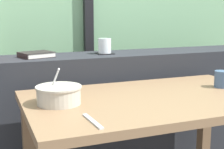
# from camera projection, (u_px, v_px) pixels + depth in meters

# --- Properties ---
(dark_console_ledge) EXTENTS (2.80, 0.33, 0.85)m
(dark_console_ledge) POSITION_uv_depth(u_px,v_px,m) (101.00, 121.00, 2.09)
(dark_console_ledge) COLOR #23262B
(dark_console_ledge) RESTS_ON ground
(breakfast_table) EXTENTS (1.15, 0.70, 0.72)m
(breakfast_table) POSITION_uv_depth(u_px,v_px,m) (152.00, 120.00, 1.53)
(breakfast_table) COLOR brown
(breakfast_table) RESTS_ON ground
(coaster_square) EXTENTS (0.10, 0.10, 0.00)m
(coaster_square) POSITION_uv_depth(u_px,v_px,m) (105.00, 53.00, 2.02)
(coaster_square) COLOR black
(coaster_square) RESTS_ON dark_console_ledge
(juice_glass) EXTENTS (0.08, 0.08, 0.09)m
(juice_glass) POSITION_uv_depth(u_px,v_px,m) (105.00, 46.00, 2.01)
(juice_glass) COLOR white
(juice_glass) RESTS_ON coaster_square
(closed_book) EXTENTS (0.21, 0.19, 0.03)m
(closed_book) POSITION_uv_depth(u_px,v_px,m) (36.00, 55.00, 1.87)
(closed_book) COLOR black
(closed_book) RESTS_ON dark_console_ledge
(soup_bowl) EXTENTS (0.19, 0.19, 0.16)m
(soup_bowl) POSITION_uv_depth(u_px,v_px,m) (59.00, 95.00, 1.39)
(soup_bowl) COLOR #BCB7A8
(soup_bowl) RESTS_ON breakfast_table
(fork_utensil) EXTENTS (0.02, 0.17, 0.01)m
(fork_utensil) POSITION_uv_depth(u_px,v_px,m) (93.00, 121.00, 1.17)
(fork_utensil) COLOR silver
(fork_utensil) RESTS_ON breakfast_table
(ceramic_mug) EXTENTS (0.11, 0.08, 0.08)m
(ceramic_mug) POSITION_uv_depth(u_px,v_px,m) (223.00, 79.00, 1.69)
(ceramic_mug) COLOR #3D567A
(ceramic_mug) RESTS_ON breakfast_table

